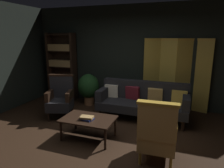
{
  "coord_description": "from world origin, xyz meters",
  "views": [
    {
      "loc": [
        1.42,
        -3.16,
        1.95
      ],
      "look_at": [
        0.0,
        0.8,
        0.95
      ],
      "focal_mm": 32.37,
      "sensor_mm": 36.0,
      "label": 1
    }
  ],
  "objects_px": {
    "bookshelf": "(62,65)",
    "armchair_wing_left": "(61,98)",
    "coffee_table": "(89,120)",
    "velvet_couch": "(143,100)",
    "book_tan_leather": "(87,117)",
    "armchair_gilt_accent": "(157,133)",
    "potted_plant": "(89,87)",
    "folding_screen": "(176,74)",
    "book_navy_cloth": "(87,119)"
  },
  "relations": [
    {
      "from": "bookshelf",
      "to": "armchair_wing_left",
      "type": "bearing_deg",
      "value": -59.3
    },
    {
      "from": "coffee_table",
      "to": "velvet_couch",
      "type": "bearing_deg",
      "value": 60.78
    },
    {
      "from": "bookshelf",
      "to": "book_tan_leather",
      "type": "height_order",
      "value": "bookshelf"
    },
    {
      "from": "velvet_couch",
      "to": "book_tan_leather",
      "type": "distance_m",
      "value": 1.64
    },
    {
      "from": "coffee_table",
      "to": "armchair_gilt_accent",
      "type": "xyz_separation_m",
      "value": [
        1.34,
        -0.3,
        0.12
      ]
    },
    {
      "from": "bookshelf",
      "to": "potted_plant",
      "type": "bearing_deg",
      "value": -15.75
    },
    {
      "from": "bookshelf",
      "to": "armchair_gilt_accent",
      "type": "xyz_separation_m",
      "value": [
        3.27,
        -2.42,
        -0.59
      ]
    },
    {
      "from": "potted_plant",
      "to": "book_tan_leather",
      "type": "relative_size",
      "value": 3.65
    },
    {
      "from": "folding_screen",
      "to": "armchair_gilt_accent",
      "type": "distance_m",
      "value": 2.59
    },
    {
      "from": "bookshelf",
      "to": "book_tan_leather",
      "type": "xyz_separation_m",
      "value": [
        1.93,
        -2.19,
        -0.61
      ]
    },
    {
      "from": "potted_plant",
      "to": "book_tan_leather",
      "type": "xyz_separation_m",
      "value": [
        0.89,
        -1.9,
        -0.06
      ]
    },
    {
      "from": "book_tan_leather",
      "to": "armchair_wing_left",
      "type": "bearing_deg",
      "value": 143.62
    },
    {
      "from": "folding_screen",
      "to": "armchair_wing_left",
      "type": "height_order",
      "value": "folding_screen"
    },
    {
      "from": "velvet_couch",
      "to": "book_tan_leather",
      "type": "height_order",
      "value": "velvet_couch"
    },
    {
      "from": "coffee_table",
      "to": "armchair_gilt_accent",
      "type": "height_order",
      "value": "armchair_gilt_accent"
    },
    {
      "from": "bookshelf",
      "to": "coffee_table",
      "type": "xyz_separation_m",
      "value": [
        1.93,
        -2.12,
        -0.7
      ]
    },
    {
      "from": "velvet_couch",
      "to": "armchair_wing_left",
      "type": "bearing_deg",
      "value": -161.77
    },
    {
      "from": "folding_screen",
      "to": "book_navy_cloth",
      "type": "xyz_separation_m",
      "value": [
        -1.46,
        -2.31,
        -0.55
      ]
    },
    {
      "from": "velvet_couch",
      "to": "book_navy_cloth",
      "type": "height_order",
      "value": "velvet_couch"
    },
    {
      "from": "bookshelf",
      "to": "velvet_couch",
      "type": "bearing_deg",
      "value": -15.31
    },
    {
      "from": "book_tan_leather",
      "to": "book_navy_cloth",
      "type": "bearing_deg",
      "value": 0.0
    },
    {
      "from": "velvet_couch",
      "to": "armchair_gilt_accent",
      "type": "relative_size",
      "value": 2.04
    },
    {
      "from": "armchair_gilt_accent",
      "to": "potted_plant",
      "type": "bearing_deg",
      "value": 136.33
    },
    {
      "from": "folding_screen",
      "to": "book_navy_cloth",
      "type": "distance_m",
      "value": 2.78
    },
    {
      "from": "coffee_table",
      "to": "book_navy_cloth",
      "type": "height_order",
      "value": "book_navy_cloth"
    },
    {
      "from": "potted_plant",
      "to": "book_navy_cloth",
      "type": "bearing_deg",
      "value": -64.78
    },
    {
      "from": "coffee_table",
      "to": "book_navy_cloth",
      "type": "relative_size",
      "value": 4.01
    },
    {
      "from": "velvet_couch",
      "to": "book_navy_cloth",
      "type": "relative_size",
      "value": 8.49
    },
    {
      "from": "folding_screen",
      "to": "book_tan_leather",
      "type": "distance_m",
      "value": 2.78
    },
    {
      "from": "folding_screen",
      "to": "armchair_gilt_accent",
      "type": "xyz_separation_m",
      "value": [
        -0.12,
        -2.54,
        -0.5
      ]
    },
    {
      "from": "coffee_table",
      "to": "armchair_wing_left",
      "type": "height_order",
      "value": "armchair_wing_left"
    },
    {
      "from": "armchair_gilt_accent",
      "to": "book_tan_leather",
      "type": "xyz_separation_m",
      "value": [
        -1.34,
        0.23,
        -0.02
      ]
    },
    {
      "from": "folding_screen",
      "to": "potted_plant",
      "type": "relative_size",
      "value": 2.1
    },
    {
      "from": "armchair_gilt_accent",
      "to": "book_navy_cloth",
      "type": "height_order",
      "value": "armchair_gilt_accent"
    },
    {
      "from": "armchair_wing_left",
      "to": "book_navy_cloth",
      "type": "distance_m",
      "value": 1.39
    },
    {
      "from": "armchair_gilt_accent",
      "to": "armchair_wing_left",
      "type": "bearing_deg",
      "value": 156.68
    },
    {
      "from": "velvet_couch",
      "to": "book_tan_leather",
      "type": "bearing_deg",
      "value": -118.02
    },
    {
      "from": "coffee_table",
      "to": "armchair_gilt_accent",
      "type": "bearing_deg",
      "value": -12.85
    },
    {
      "from": "armchair_gilt_accent",
      "to": "potted_plant",
      "type": "xyz_separation_m",
      "value": [
        -2.23,
        2.13,
        0.03
      ]
    },
    {
      "from": "bookshelf",
      "to": "book_tan_leather",
      "type": "relative_size",
      "value": 8.27
    },
    {
      "from": "coffee_table",
      "to": "armchair_gilt_accent",
      "type": "relative_size",
      "value": 0.96
    },
    {
      "from": "velvet_couch",
      "to": "armchair_gilt_accent",
      "type": "xyz_separation_m",
      "value": [
        0.57,
        -1.68,
        0.03
      ]
    },
    {
      "from": "armchair_gilt_accent",
      "to": "potted_plant",
      "type": "height_order",
      "value": "armchair_gilt_accent"
    },
    {
      "from": "bookshelf",
      "to": "potted_plant",
      "type": "relative_size",
      "value": 2.27
    },
    {
      "from": "coffee_table",
      "to": "potted_plant",
      "type": "height_order",
      "value": "potted_plant"
    },
    {
      "from": "velvet_couch",
      "to": "potted_plant",
      "type": "bearing_deg",
      "value": 164.97
    },
    {
      "from": "coffee_table",
      "to": "book_tan_leather",
      "type": "xyz_separation_m",
      "value": [
        -0.0,
        -0.07,
        0.09
      ]
    },
    {
      "from": "armchair_wing_left",
      "to": "bookshelf",
      "type": "bearing_deg",
      "value": 120.7
    },
    {
      "from": "potted_plant",
      "to": "folding_screen",
      "type": "bearing_deg",
      "value": 9.93
    },
    {
      "from": "coffee_table",
      "to": "book_tan_leather",
      "type": "distance_m",
      "value": 0.12
    }
  ]
}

